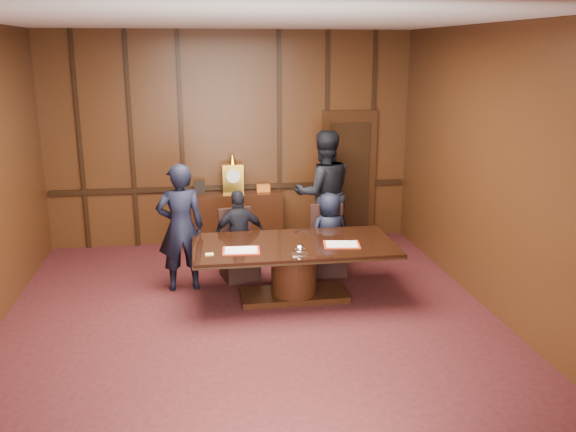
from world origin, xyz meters
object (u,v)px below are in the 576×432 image
Objects in this scene: signatory_left at (239,236)px; witness_right at (324,193)px; conference_table at (294,262)px; witness_left at (181,228)px; sideboard at (234,217)px; signatory_right at (330,234)px.

witness_right is at bearing -153.18° from signatory_left.
conference_table is 1.50× the size of witness_left.
signatory_left is 0.87m from witness_left.
witness_left is at bearing -114.21° from sideboard.
conference_table is 1.04m from signatory_left.
witness_right is (0.11, 0.96, 0.38)m from signatory_right.
conference_table is at bearing -75.49° from sideboard.
witness_right reaches higher than conference_table.
witness_right reaches higher than signatory_right.
witness_left is 2.52m from witness_right.
sideboard is 2.06m from witness_left.
witness_left is at bearing 8.88° from signatory_left.
sideboard is at bearing -64.38° from signatory_right.
signatory_left reaches higher than signatory_right.
witness_left reaches higher than signatory_right.
signatory_right is (0.65, 0.80, 0.10)m from conference_table.
sideboard reaches higher than signatory_left.
signatory_right is 0.70× the size of witness_left.
witness_right is at bearing -25.08° from sideboard.
conference_table is 1.60m from witness_left.
signatory_right is at bearing 179.46° from witness_left.
witness_left is (-0.80, -0.24, 0.22)m from signatory_left.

